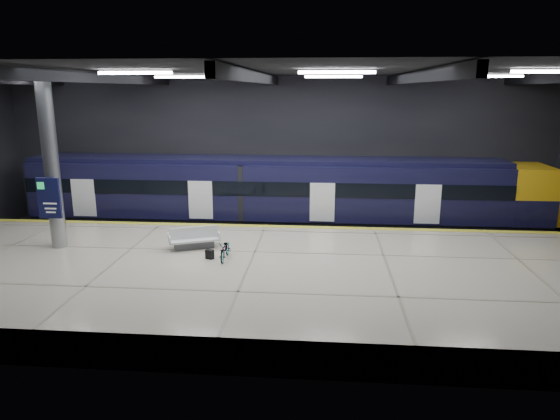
# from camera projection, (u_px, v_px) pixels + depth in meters

# --- Properties ---
(ground) EXTENTS (30.00, 30.00, 0.00)m
(ground) POSITION_uv_depth(u_px,v_px,m) (258.00, 269.00, 20.85)
(ground) COLOR black
(ground) RESTS_ON ground
(room_shell) EXTENTS (30.10, 16.10, 8.05)m
(room_shell) POSITION_uv_depth(u_px,v_px,m) (257.00, 131.00, 19.51)
(room_shell) COLOR black
(room_shell) RESTS_ON ground
(platform) EXTENTS (30.00, 11.00, 1.10)m
(platform) POSITION_uv_depth(u_px,v_px,m) (250.00, 279.00, 18.30)
(platform) COLOR #BCB39F
(platform) RESTS_ON ground
(safety_strip) EXTENTS (30.00, 0.40, 0.01)m
(safety_strip) POSITION_uv_depth(u_px,v_px,m) (266.00, 226.00, 23.26)
(safety_strip) COLOR gold
(safety_strip) RESTS_ON platform
(rails) EXTENTS (30.00, 1.52, 0.16)m
(rails) POSITION_uv_depth(u_px,v_px,m) (272.00, 231.00, 26.16)
(rails) COLOR gray
(rails) RESTS_ON ground
(train) EXTENTS (29.40, 2.84, 3.79)m
(train) POSITION_uv_depth(u_px,v_px,m) (299.00, 195.00, 25.57)
(train) COLOR black
(train) RESTS_ON ground
(bench) EXTENTS (2.17, 1.52, 0.89)m
(bench) POSITION_uv_depth(u_px,v_px,m) (194.00, 241.00, 19.99)
(bench) COLOR #595B60
(bench) RESTS_ON platform
(bicycle) EXTENTS (0.51, 1.47, 0.77)m
(bicycle) POSITION_uv_depth(u_px,v_px,m) (225.00, 249.00, 18.67)
(bicycle) COLOR #99999E
(bicycle) RESTS_ON platform
(pannier_bag) EXTENTS (0.35, 0.29, 0.35)m
(pannier_bag) POSITION_uv_depth(u_px,v_px,m) (210.00, 254.00, 18.76)
(pannier_bag) COLOR black
(pannier_bag) RESTS_ON platform
(info_column) EXTENTS (0.90, 0.78, 6.90)m
(info_column) POSITION_uv_depth(u_px,v_px,m) (51.00, 164.00, 19.47)
(info_column) COLOR #9EA0A5
(info_column) RESTS_ON platform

